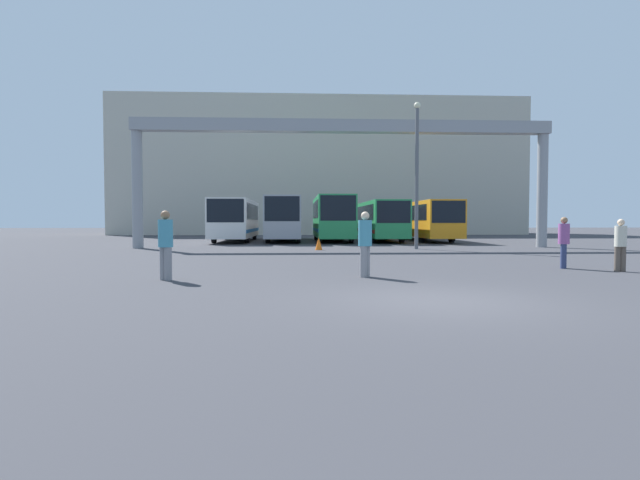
# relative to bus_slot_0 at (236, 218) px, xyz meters

# --- Properties ---
(ground_plane) EXTENTS (200.00, 200.00, 0.00)m
(ground_plane) POSITION_rel_bus_slot_0_xyz_m (7.31, -28.52, -1.78)
(ground_plane) COLOR #38383D
(building_backdrop) EXTENTS (46.08, 12.00, 15.22)m
(building_backdrop) POSITION_rel_bus_slot_0_xyz_m (7.31, 21.93, 5.83)
(building_backdrop) COLOR #B7B2A3
(building_backdrop) RESTS_ON ground
(overhead_gantry) EXTENTS (24.00, 0.80, 7.32)m
(overhead_gantry) POSITION_rel_bus_slot_0_xyz_m (7.31, -9.42, 4.23)
(overhead_gantry) COLOR gray
(overhead_gantry) RESTS_ON ground
(bus_slot_0) EXTENTS (2.63, 11.36, 3.08)m
(bus_slot_0) POSITION_rel_bus_slot_0_xyz_m (0.00, 0.00, 0.00)
(bus_slot_0) COLOR silver
(bus_slot_0) RESTS_ON ground
(bus_slot_1) EXTENTS (2.51, 11.81, 3.25)m
(bus_slot_1) POSITION_rel_bus_slot_0_xyz_m (3.65, 0.23, 0.10)
(bus_slot_1) COLOR #999EA5
(bus_slot_1) RESTS_ON ground
(bus_slot_2) EXTENTS (2.57, 10.81, 3.32)m
(bus_slot_2) POSITION_rel_bus_slot_0_xyz_m (7.31, -0.27, 0.13)
(bus_slot_2) COLOR #268C4C
(bus_slot_2) RESTS_ON ground
(bus_slot_3) EXTENTS (2.46, 11.01, 2.97)m
(bus_slot_3) POSITION_rel_bus_slot_0_xyz_m (10.96, -0.17, -0.06)
(bus_slot_3) COLOR #268C4C
(bus_slot_3) RESTS_ON ground
(bus_slot_4) EXTENTS (2.49, 12.28, 2.98)m
(bus_slot_4) POSITION_rel_bus_slot_0_xyz_m (14.62, 0.46, -0.05)
(bus_slot_4) COLOR orange
(bus_slot_4) RESTS_ON ground
(pedestrian_near_left) EXTENTS (0.38, 0.38, 1.81)m
(pedestrian_near_left) POSITION_rel_bus_slot_0_xyz_m (6.46, -24.39, -0.81)
(pedestrian_near_left) COLOR gray
(pedestrian_near_left) RESTS_ON ground
(pedestrian_far_center) EXTENTS (0.38, 0.38, 1.83)m
(pedestrian_far_center) POSITION_rel_bus_slot_0_xyz_m (1.13, -24.86, -0.81)
(pedestrian_far_center) COLOR gray
(pedestrian_far_center) RESTS_ON ground
(pedestrian_near_right) EXTENTS (0.34, 0.34, 1.61)m
(pedestrian_near_right) POSITION_rel_bus_slot_0_xyz_m (14.48, -23.32, -0.92)
(pedestrian_near_right) COLOR brown
(pedestrian_near_right) RESTS_ON ground
(pedestrian_mid_left) EXTENTS (0.35, 0.35, 1.68)m
(pedestrian_mid_left) POSITION_rel_bus_slot_0_xyz_m (13.29, -22.24, -0.88)
(pedestrian_mid_left) COLOR navy
(pedestrian_mid_left) RESTS_ON ground
(traffic_cone) EXTENTS (0.39, 0.39, 0.68)m
(traffic_cone) POSITION_rel_bus_slot_0_xyz_m (5.76, -11.56, -1.44)
(traffic_cone) COLOR orange
(traffic_cone) RESTS_ON ground
(lamp_post) EXTENTS (0.36, 0.36, 8.01)m
(lamp_post) POSITION_rel_bus_slot_0_xyz_m (11.17, -10.98, 2.59)
(lamp_post) COLOR #595B60
(lamp_post) RESTS_ON ground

